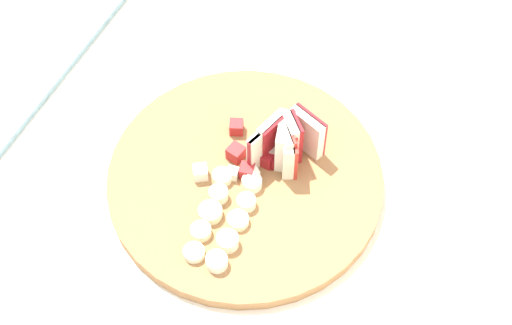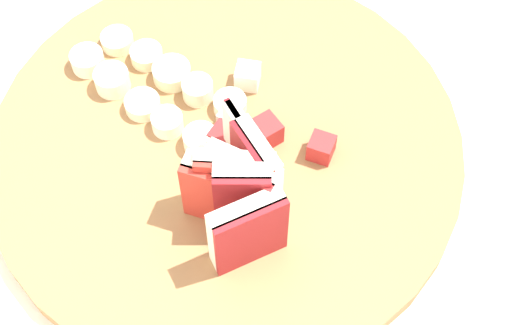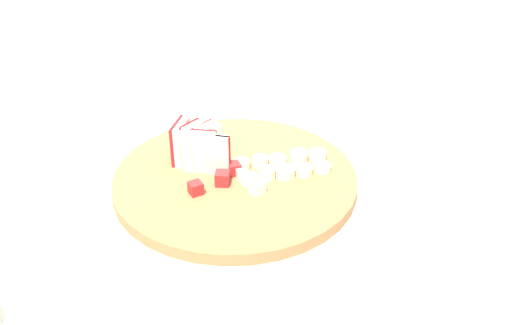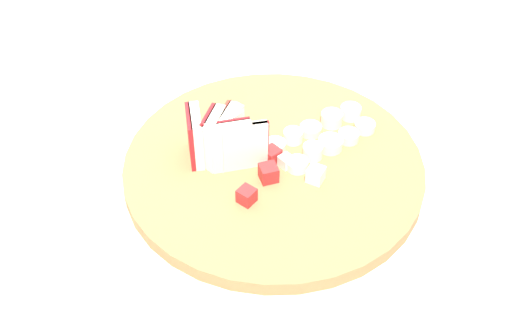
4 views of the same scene
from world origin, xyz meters
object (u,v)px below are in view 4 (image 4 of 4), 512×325
Objects in this scene: apple_wedge_fan at (222,138)px; apple_dice_pile at (260,163)px; banana_slice_rows at (322,135)px; cutting_board at (273,167)px.

apple_wedge_fan reaches higher than apple_dice_pile.
apple_wedge_fan is at bearing 166.02° from banana_slice_rows.
cutting_board is 0.03m from apple_dice_pile.
cutting_board is 2.47× the size of banana_slice_rows.
apple_dice_pile is (-0.02, -0.00, 0.02)m from cutting_board.
cutting_board is at bearing -34.76° from apple_wedge_fan.
banana_slice_rows is at bearing -13.98° from apple_wedge_fan.
apple_dice_pile reaches higher than banana_slice_rows.
apple_dice_pile is at bearing -175.34° from banana_slice_rows.
apple_dice_pile is 0.75× the size of banana_slice_rows.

